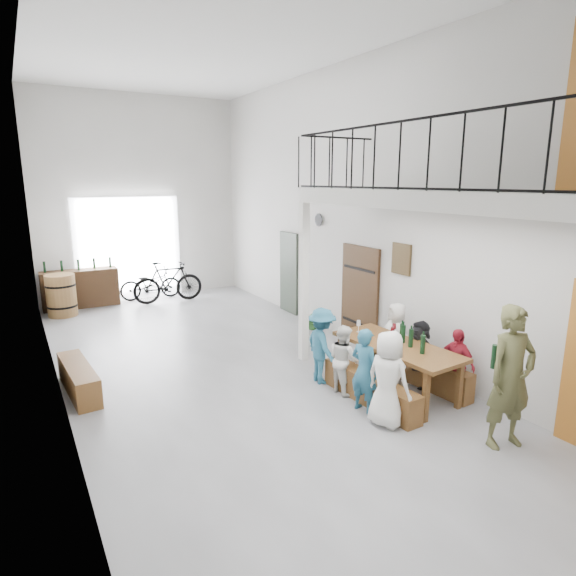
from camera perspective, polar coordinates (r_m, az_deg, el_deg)
floor at (r=8.87m, az=-6.99°, el=-8.92°), size 12.00×12.00×0.00m
room_walls at (r=8.26m, az=-7.67°, el=14.67°), size 12.00×12.00×12.00m
gateway_portal at (r=13.96m, az=-18.35°, el=4.44°), size 2.80×0.08×2.80m
right_wall_decor at (r=8.36m, az=15.32°, el=1.81°), size 0.07×8.28×5.07m
balcony at (r=6.84m, az=19.14°, el=9.55°), size 1.52×5.62×4.00m
tasting_table at (r=7.65m, az=12.78°, el=-7.10°), size 0.99×2.15×0.79m
bench_inner at (r=7.40m, az=9.67°, el=-11.77°), size 0.36×1.86×0.43m
bench_wall at (r=8.24m, az=15.06°, el=-9.30°), size 0.40×2.01×0.46m
tableware at (r=7.64m, az=13.03°, el=-5.32°), size 0.60×1.34×0.35m
side_bench at (r=8.30m, az=-23.56°, el=-9.85°), size 0.46×1.62×0.45m
oak_barrel at (r=12.92m, az=-25.28°, el=-0.79°), size 0.70×0.70×1.02m
serving_counter at (r=13.63m, az=-23.38°, el=-0.05°), size 1.86×0.54×0.98m
counter_bottles at (r=13.52m, az=-23.61°, el=2.56°), size 1.62×0.15×0.28m
guest_left_a at (r=6.66m, az=11.76°, el=-10.51°), size 0.57×0.73×1.33m
guest_left_b at (r=7.00m, az=9.06°, el=-9.60°), size 0.39×0.51×1.24m
guest_left_c at (r=7.58m, az=6.58°, el=-8.36°), size 0.42×0.53×1.08m
guest_left_d at (r=7.87m, az=4.04°, el=-6.84°), size 0.56×0.86×1.25m
guest_right_a at (r=7.77m, az=19.28°, el=-8.46°), size 0.30×0.66×1.10m
guest_right_b at (r=8.04m, az=15.26°, el=-7.48°), size 0.48×1.04×1.09m
guest_right_c at (r=8.60m, az=12.65°, el=-5.62°), size 0.55×0.68×1.20m
host_standing at (r=6.56m, az=24.91°, el=-9.57°), size 0.73×0.55×1.81m
potted_plant at (r=10.71m, az=3.05°, el=-3.83°), size 0.46×0.43×0.42m
bicycle_near at (r=13.89m, az=-15.97°, el=0.52°), size 1.69×0.65×0.87m
bicycle_far at (r=13.37m, az=-14.03°, el=0.71°), size 1.89×0.60×1.12m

